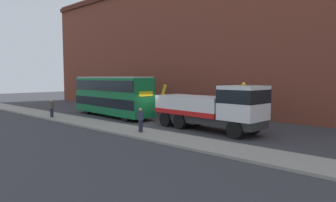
# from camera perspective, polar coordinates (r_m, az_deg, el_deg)

# --- Properties ---
(ground_plane) EXTENTS (120.00, 120.00, 0.00)m
(ground_plane) POSITION_cam_1_polar(r_m,az_deg,el_deg) (25.48, -2.51, -4.32)
(ground_plane) COLOR #38383D
(near_kerb) EXTENTS (60.00, 2.80, 0.15)m
(near_kerb) POSITION_cam_1_polar(r_m,az_deg,el_deg) (22.71, -10.01, -5.30)
(near_kerb) COLOR gray
(near_kerb) RESTS_ON ground_plane
(building_facade) EXTENTS (60.00, 1.50, 16.00)m
(building_facade) POSITION_cam_1_polar(r_m,az_deg,el_deg) (31.71, 8.01, 12.03)
(building_facade) COLOR brown
(building_facade) RESTS_ON ground_plane
(recovery_tow_truck) EXTENTS (10.22, 3.33, 3.67)m
(recovery_tow_truck) POSITION_cam_1_polar(r_m,az_deg,el_deg) (21.65, 8.51, -1.27)
(recovery_tow_truck) COLOR #2D2D2D
(recovery_tow_truck) RESTS_ON ground_plane
(double_decker_bus) EXTENTS (11.17, 3.40, 4.06)m
(double_decker_bus) POSITION_cam_1_polar(r_m,az_deg,el_deg) (30.03, -11.01, 1.25)
(double_decker_bus) COLOR #146B38
(double_decker_bus) RESTS_ON ground_plane
(pedestrian_onlooker) EXTENTS (0.42, 0.48, 1.71)m
(pedestrian_onlooker) POSITION_cam_1_polar(r_m,az_deg,el_deg) (29.99, -21.98, -1.40)
(pedestrian_onlooker) COLOR #232333
(pedestrian_onlooker) RESTS_ON near_kerb
(pedestrian_bystander) EXTENTS (0.48, 0.43, 1.71)m
(pedestrian_bystander) POSITION_cam_1_polar(r_m,az_deg,el_deg) (20.40, -5.43, -3.79)
(pedestrian_bystander) COLOR #232333
(pedestrian_bystander) RESTS_ON near_kerb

